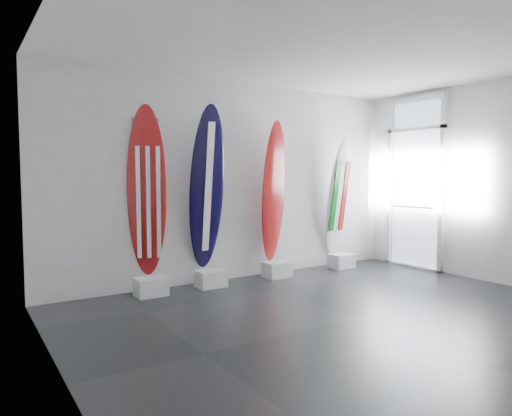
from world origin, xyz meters
TOP-DOWN VIEW (x-y plane):
  - floor at (0.00, 0.00)m, footprint 6.00×6.00m
  - ceiling at (0.00, 0.00)m, footprint 6.00×6.00m
  - wall_back at (0.00, 2.50)m, footprint 6.00×0.00m
  - wall_left at (-3.00, 0.00)m, footprint 0.00×5.00m
  - wall_right at (3.00, 0.00)m, footprint 0.00×5.00m
  - display_block_usa at (-1.54, 2.18)m, footprint 0.40×0.30m
  - surfboard_usa at (-1.54, 2.28)m, footprint 0.58×0.45m
  - display_block_navy at (-0.65, 2.18)m, footprint 0.40×0.30m
  - surfboard_navy at (-0.65, 2.28)m, footprint 0.54×0.41m
  - display_block_swiss at (0.51, 2.18)m, footprint 0.40×0.30m
  - surfboard_swiss at (0.51, 2.28)m, footprint 0.53×0.33m
  - display_block_italy at (1.88, 2.18)m, footprint 0.40×0.30m
  - surfboard_italy at (1.88, 2.28)m, footprint 0.46×0.41m
  - wall_outlet at (-2.45, 2.48)m, footprint 0.09×0.02m
  - glass_door at (2.97, 1.55)m, footprint 0.12×1.16m
  - balcony at (4.30, 1.55)m, footprint 2.80×2.20m

SIDE VIEW (x-z plane):
  - floor at x=0.00m, z-range 0.00..0.00m
  - display_block_usa at x=-1.54m, z-range 0.00..0.24m
  - display_block_navy at x=-0.65m, z-range 0.00..0.24m
  - display_block_swiss at x=0.51m, z-range 0.00..0.24m
  - display_block_italy at x=1.88m, z-range 0.00..0.24m
  - wall_outlet at x=-2.45m, z-range 0.28..0.41m
  - balcony at x=4.30m, z-range -0.10..1.10m
  - surfboard_italy at x=1.88m, z-range 0.23..2.22m
  - surfboard_swiss at x=0.51m, z-range 0.24..2.44m
  - surfboard_usa at x=-1.54m, z-range 0.24..2.51m
  - surfboard_navy at x=-0.65m, z-range 0.23..2.58m
  - glass_door at x=2.97m, z-range 0.00..2.85m
  - wall_back at x=0.00m, z-range -1.50..4.50m
  - wall_left at x=-3.00m, z-range -1.00..4.00m
  - wall_right at x=3.00m, z-range -1.00..4.00m
  - ceiling at x=0.00m, z-range 3.00..3.00m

